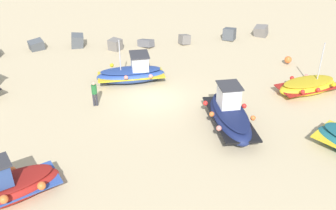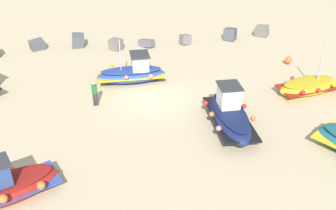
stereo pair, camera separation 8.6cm
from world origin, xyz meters
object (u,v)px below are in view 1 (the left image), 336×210
fishing_boat_1 (230,115)px  person_walking (94,92)px  fishing_boat_2 (308,86)px  mooring_buoy_0 (288,60)px  fishing_boat_0 (132,73)px  fishing_boat_4 (7,187)px

fishing_boat_1 → person_walking: (-7.07, 3.98, 0.18)m
fishing_boat_2 → mooring_buoy_0: size_ratio=6.68×
fishing_boat_2 → mooring_buoy_0: fishing_boat_2 is taller
fishing_boat_0 → fishing_boat_1: (4.43, -6.79, 0.10)m
fishing_boat_2 → mooring_buoy_0: 4.53m
fishing_boat_0 → fishing_boat_1: size_ratio=0.92×
fishing_boat_0 → mooring_buoy_0: bearing=4.0°
person_walking → mooring_buoy_0: bearing=102.0°
fishing_boat_1 → fishing_boat_2: size_ratio=1.17×
person_walking → mooring_buoy_0: 14.74m
fishing_boat_1 → person_walking: fishing_boat_1 is taller
fishing_boat_2 → fishing_boat_4: bearing=10.8°
fishing_boat_4 → fishing_boat_0: bearing=-144.7°
fishing_boat_0 → fishing_boat_4: (-6.61, -10.09, 0.01)m
mooring_buoy_0 → fishing_boat_1: bearing=-135.6°
fishing_boat_0 → person_walking: fishing_boat_0 is taller
fishing_boat_0 → fishing_boat_2: bearing=-18.4°
fishing_boat_0 → fishing_boat_1: 8.11m
fishing_boat_4 → mooring_buoy_0: size_ratio=6.95×
fishing_boat_2 → fishing_boat_4: 18.41m
fishing_boat_2 → person_walking: fishing_boat_2 is taller
fishing_boat_2 → person_walking: 13.48m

